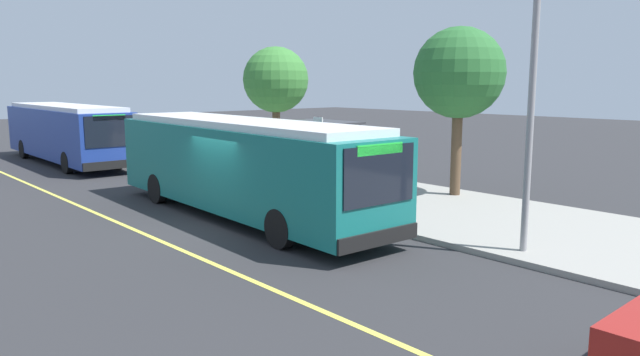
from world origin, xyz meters
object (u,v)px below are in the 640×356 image
waiting_bench (331,174)px  route_sign_post (318,147)px  transit_bus_main (242,164)px  transit_bus_second (66,131)px  pedestrian_commuter (353,171)px

waiting_bench → route_sign_post: route_sign_post is taller
transit_bus_main → waiting_bench: size_ratio=7.44×
transit_bus_second → route_sign_post: size_ratio=4.30×
route_sign_post → pedestrian_commuter: size_ratio=1.66×
transit_bus_main → waiting_bench: (-1.43, 4.99, -0.98)m
transit_bus_main → waiting_bench: 5.28m
transit_bus_second → pedestrian_commuter: (16.87, 3.76, -0.50)m
waiting_bench → pedestrian_commuter: pedestrian_commuter is taller
transit_bus_main → route_sign_post: same height
pedestrian_commuter → waiting_bench: bearing=154.8°
transit_bus_second → waiting_bench: (14.63, 4.81, -0.99)m
route_sign_post → pedestrian_commuter: (0.52, 1.11, -0.84)m
waiting_bench → route_sign_post: size_ratio=0.57×
waiting_bench → transit_bus_main: bearing=-74.0°
transit_bus_main → transit_bus_second: 16.06m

